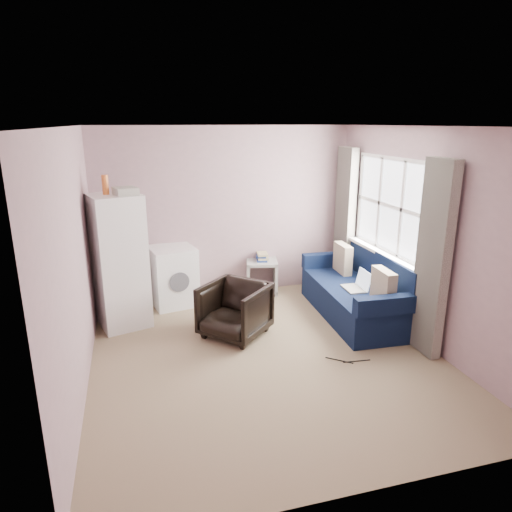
{
  "coord_description": "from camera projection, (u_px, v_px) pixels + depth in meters",
  "views": [
    {
      "loc": [
        -1.34,
        -4.44,
        2.54
      ],
      "look_at": [
        0.05,
        0.6,
        1.0
      ],
      "focal_mm": 32.0,
      "sensor_mm": 36.0,
      "label": 1
    }
  ],
  "objects": [
    {
      "name": "side_table",
      "position": [
        262.0,
        274.0,
        7.02
      ],
      "size": [
        0.56,
        0.56,
        0.63
      ],
      "rotation": [
        0.0,
        0.0,
        -0.23
      ],
      "color": "#989995",
      "rests_on": "ground"
    },
    {
      "name": "washing_machine",
      "position": [
        173.0,
        275.0,
        6.51
      ],
      "size": [
        0.71,
        0.71,
        0.85
      ],
      "rotation": [
        0.0,
        0.0,
        0.2
      ],
      "color": "white",
      "rests_on": "ground"
    },
    {
      "name": "fridge",
      "position": [
        120.0,
        261.0,
        5.73
      ],
      "size": [
        0.73,
        0.72,
        1.94
      ],
      "rotation": [
        0.0,
        0.0,
        0.29
      ],
      "color": "white",
      "rests_on": "ground"
    },
    {
      "name": "sofa",
      "position": [
        360.0,
        293.0,
        6.16
      ],
      "size": [
        0.98,
        2.02,
        0.89
      ],
      "rotation": [
        0.0,
        0.0,
        -0.04
      ],
      "color": "#0B1736",
      "rests_on": "ground"
    },
    {
      "name": "window_dressing",
      "position": [
        382.0,
        236.0,
        5.96
      ],
      "size": [
        0.17,
        2.62,
        2.18
      ],
      "color": "white",
      "rests_on": "ground"
    },
    {
      "name": "room",
      "position": [
        268.0,
        249.0,
        4.83
      ],
      "size": [
        3.84,
        4.24,
        2.54
      ],
      "color": "#8C785C",
      "rests_on": "ground"
    },
    {
      "name": "floor_cables",
      "position": [
        348.0,
        361.0,
        5.04
      ],
      "size": [
        0.46,
        0.21,
        0.01
      ],
      "rotation": [
        0.0,
        0.0,
        -0.35
      ],
      "color": "black",
      "rests_on": "ground"
    },
    {
      "name": "armchair",
      "position": [
        235.0,
        308.0,
        5.56
      ],
      "size": [
        0.98,
        0.98,
        0.73
      ],
      "primitive_type": "imported",
      "rotation": [
        0.0,
        0.0,
        -0.8
      ],
      "color": "black",
      "rests_on": "ground"
    }
  ]
}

